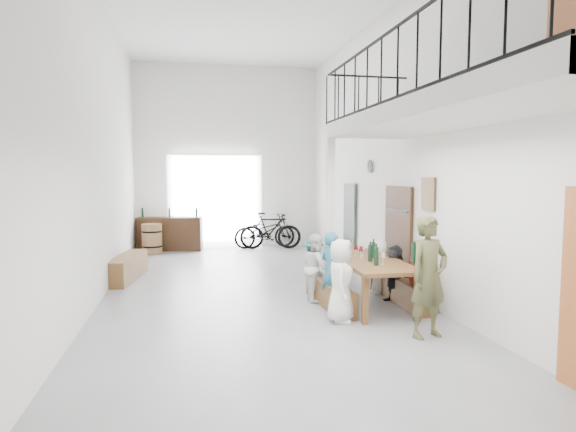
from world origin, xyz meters
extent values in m
plane|color=gray|center=(0.00, 0.00, 0.00)|extent=(12.00, 12.00, 0.00)
plane|color=white|center=(0.00, 6.00, 2.75)|extent=(5.50, 0.00, 5.50)
plane|color=white|center=(0.00, -6.00, 2.75)|extent=(5.50, 0.00, 5.50)
plane|color=white|center=(-2.75, 0.00, 2.75)|extent=(0.00, 12.00, 12.00)
plane|color=white|center=(2.75, 0.00, 2.75)|extent=(0.00, 12.00, 12.00)
cube|color=white|center=(-0.40, 5.94, 1.40)|extent=(2.80, 0.08, 2.80)
cube|color=#3D2315|center=(2.70, -0.30, 1.00)|extent=(0.06, 1.10, 2.00)
cube|color=#313C32|center=(2.70, 2.50, 1.00)|extent=(0.06, 0.80, 2.00)
cube|color=#44321B|center=(2.72, -1.40, 1.90)|extent=(0.04, 0.45, 0.55)
cylinder|color=white|center=(2.71, 1.20, 2.40)|extent=(0.04, 0.28, 0.28)
cube|color=white|center=(2.00, -3.20, 3.00)|extent=(1.50, 5.60, 0.25)
cube|color=black|center=(1.27, -3.20, 3.98)|extent=(0.03, 5.60, 0.03)
cube|color=black|center=(1.27, -3.20, 3.15)|extent=(0.03, 5.60, 0.03)
cube|color=black|center=(2.00, -0.42, 3.98)|extent=(1.50, 0.03, 0.03)
cube|color=white|center=(1.30, -0.45, 1.44)|extent=(0.14, 0.14, 2.88)
cube|color=brown|center=(1.79, -1.15, 0.76)|extent=(1.08, 2.43, 0.06)
cube|color=brown|center=(1.34, -2.16, 0.36)|extent=(0.09, 0.09, 0.73)
cube|color=brown|center=(2.16, -2.20, 0.36)|extent=(0.09, 0.09, 0.73)
cube|color=brown|center=(1.43, -0.11, 0.36)|extent=(0.09, 0.09, 0.73)
cube|color=brown|center=(2.25, -0.14, 0.36)|extent=(0.09, 0.09, 0.73)
cube|color=brown|center=(1.11, -1.10, 0.21)|extent=(0.37, 1.81, 0.41)
cube|color=brown|center=(2.38, -1.14, 0.22)|extent=(0.29, 1.88, 0.43)
cylinder|color=black|center=(1.72, -1.37, 0.97)|extent=(0.07, 0.07, 0.35)
cylinder|color=black|center=(1.68, -1.73, 0.97)|extent=(0.07, 0.07, 0.35)
cylinder|color=black|center=(1.89, -1.09, 0.97)|extent=(0.07, 0.07, 0.35)
cylinder|color=black|center=(1.72, -1.63, 0.97)|extent=(0.07, 0.07, 0.35)
cube|color=brown|center=(-2.50, 1.77, 0.26)|extent=(0.70, 1.87, 0.51)
cylinder|color=#976842|center=(-2.23, 5.18, 0.42)|extent=(0.56, 0.56, 0.84)
cylinder|color=black|center=(-2.23, 5.18, 0.21)|extent=(0.57, 0.57, 0.05)
cylinder|color=black|center=(-2.23, 5.18, 0.63)|extent=(0.57, 0.57, 0.05)
cube|color=#3D2315|center=(-1.75, 5.65, 0.49)|extent=(1.91, 0.80, 0.98)
cylinder|color=black|center=(-2.52, 5.76, 1.12)|extent=(0.06, 0.06, 0.28)
cylinder|color=black|center=(-1.75, 5.63, 1.12)|extent=(0.06, 0.06, 0.28)
cylinder|color=black|center=(-0.98, 5.57, 1.12)|extent=(0.06, 0.06, 0.28)
imported|color=white|center=(1.03, -1.95, 0.63)|extent=(0.58, 0.71, 1.26)
imported|color=#266B80|center=(1.09, -1.26, 0.64)|extent=(0.48, 0.55, 1.28)
imported|color=white|center=(0.99, -0.67, 0.59)|extent=(0.52, 0.63, 1.19)
imported|color=#266B80|center=(1.05, -0.25, 0.53)|extent=(0.46, 0.72, 1.07)
imported|color=#B5291F|center=(2.38, -1.69, 0.58)|extent=(0.36, 0.71, 1.17)
imported|color=black|center=(2.29, -1.07, 0.50)|extent=(0.62, 0.98, 1.01)
imported|color=white|center=(2.30, -0.40, 0.50)|extent=(0.34, 0.50, 1.01)
imported|color=#4D4D2B|center=(1.98, -2.86, 0.84)|extent=(0.69, 0.54, 1.68)
imported|color=#164D16|center=(2.45, 0.34, 0.22)|extent=(0.46, 0.43, 0.43)
imported|color=black|center=(1.06, 5.58, 0.50)|extent=(1.99, 0.95, 1.01)
imported|color=black|center=(1.19, 5.32, 0.55)|extent=(1.88, 0.71, 1.10)
camera|label=1|loc=(-1.20, -8.77, 2.22)|focal=30.00mm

